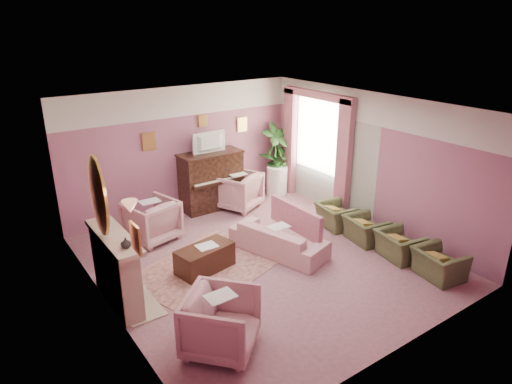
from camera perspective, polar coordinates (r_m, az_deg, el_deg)
floor at (r=8.45m, az=0.73°, el=-8.46°), size 5.50×6.00×0.01m
ceiling at (r=7.48m, az=0.83°, el=10.57°), size 5.50×6.00×0.01m
wall_back at (r=10.32m, az=-9.07°, el=5.24°), size 5.50×0.02×2.80m
wall_front at (r=5.91m, az=18.23°, el=-7.90°), size 5.50×0.02×2.80m
wall_left at (r=6.75m, az=-18.58°, el=-4.26°), size 0.02×6.00×2.80m
wall_right at (r=9.65m, az=14.17°, el=3.75°), size 0.02×6.00×2.80m
picture_rail_band at (r=10.08m, az=-9.40°, el=11.12°), size 5.50×0.01×0.65m
stripe_panel at (r=10.58m, az=8.69°, el=3.81°), size 0.01×3.00×2.15m
fireplace_surround at (r=7.34m, az=-17.09°, el=-9.44°), size 0.30×1.40×1.10m
fireplace_inset at (r=7.44m, az=-16.23°, el=-10.25°), size 0.18×0.72×0.68m
fire_ember at (r=7.54m, az=-15.80°, el=-11.34°), size 0.06×0.54×0.10m
mantel_shelf at (r=7.08m, az=-17.35°, el=-5.39°), size 0.40×1.55×0.07m
hearth at (r=7.66m, az=-15.22°, el=-12.55°), size 0.55×1.50×0.02m
mirror_frame at (r=6.79m, az=-19.07°, el=-0.50°), size 0.04×0.72×1.20m
mirror_glass at (r=6.79m, az=-18.87°, el=-0.45°), size 0.01×0.60×1.06m
sconce_shade at (r=5.80m, az=-15.48°, el=-1.79°), size 0.20×0.20×0.16m
piano at (r=10.49m, az=-5.62°, el=1.37°), size 1.40×0.60×1.30m
piano_keyshelf at (r=10.18m, az=-4.65°, el=1.20°), size 1.30×0.12×0.06m
piano_keys at (r=10.17m, az=-4.66°, el=1.41°), size 1.20×0.08×0.02m
piano_top at (r=10.29m, az=-5.75°, el=4.83°), size 1.45×0.65×0.04m
television at (r=10.17m, az=-5.67°, el=6.34°), size 0.80×0.12×0.48m
print_back_left at (r=9.89m, az=-13.24°, el=6.18°), size 0.30×0.03×0.38m
print_back_right at (r=10.94m, az=-1.74°, el=8.43°), size 0.26×0.03×0.34m
print_back_mid at (r=10.36m, az=-6.66°, el=8.85°), size 0.22×0.03×0.26m
print_left_wall at (r=5.58m, az=-14.82°, el=-5.61°), size 0.03×0.28×0.36m
window_blind at (r=10.57m, az=7.80°, el=7.36°), size 0.03×1.40×1.80m
curtain_left at (r=9.98m, az=10.92°, el=3.99°), size 0.16×0.34×2.60m
curtain_right at (r=11.28m, az=4.23°, el=6.27°), size 0.16×0.34×2.60m
pelmet at (r=10.35m, az=7.71°, el=11.94°), size 0.16×2.20×0.16m
mantel_plant at (r=7.50m, az=-18.77°, el=-2.62°), size 0.16×0.16×0.28m
mantel_vase at (r=6.61m, az=-15.97°, el=-6.14°), size 0.16×0.16×0.16m
area_rug at (r=8.22m, az=-6.01°, el=-9.43°), size 2.94×2.50×0.01m
coffee_table at (r=8.08m, az=-6.42°, el=-8.25°), size 1.07×0.67×0.45m
table_paper at (r=7.99m, az=-6.17°, el=-6.71°), size 0.35×0.28×0.01m
sofa at (r=8.54m, az=2.84°, el=-5.28°), size 0.62×1.87×0.76m
sofa_throw at (r=8.67m, az=4.96°, el=-3.28°), size 0.09×1.42×0.52m
floral_armchair_left at (r=9.20m, az=-12.98°, el=-3.22°), size 0.89×0.89×0.93m
floral_armchair_right at (r=10.50m, az=-2.26°, el=0.39°), size 0.89×0.89×0.93m
floral_armchair_front at (r=6.19m, az=-4.38°, el=-15.63°), size 0.89×0.89×0.93m
olive_chair_a at (r=8.36m, az=21.95°, el=-7.84°), size 0.55×0.78×0.67m
olive_chair_b at (r=8.76m, az=17.53°, el=-5.90°), size 0.55×0.78×0.67m
olive_chair_c at (r=9.22m, az=13.55°, el=-4.11°), size 0.55×0.78×0.67m
olive_chair_d at (r=9.72m, az=9.97°, el=-2.48°), size 0.55×0.78×0.67m
side_table at (r=11.43m, az=2.63°, el=1.52°), size 0.52×0.52×0.70m
side_plant_big at (r=11.27m, az=2.67°, el=4.01°), size 0.30×0.30×0.34m
side_plant_small at (r=11.27m, az=3.47°, el=3.85°), size 0.16×0.16×0.28m
palm_pot at (r=11.57m, az=2.42°, el=0.81°), size 0.34×0.34×0.34m
palm_plant at (r=11.29m, az=2.49°, el=5.06°), size 0.76×0.76×1.44m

